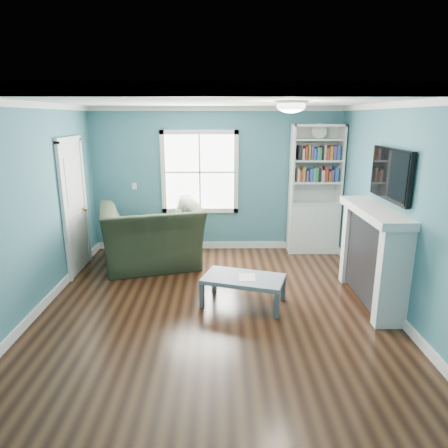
{
  "coord_description": "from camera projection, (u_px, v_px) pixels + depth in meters",
  "views": [
    {
      "loc": [
        0.07,
        -4.75,
        2.41
      ],
      "look_at": [
        0.12,
        0.4,
        1.03
      ],
      "focal_mm": 32.0,
      "sensor_mm": 36.0,
      "label": 1
    }
  ],
  "objects": [
    {
      "name": "floor",
      "position": [
        215.0,
        308.0,
        5.21
      ],
      "size": [
        5.0,
        5.0,
        0.0
      ],
      "primitive_type": "plane",
      "color": "black",
      "rests_on": "ground"
    },
    {
      "name": "room_walls",
      "position": [
        214.0,
        189.0,
        4.8
      ],
      "size": [
        5.0,
        5.0,
        5.0
      ],
      "color": "#38717F",
      "rests_on": "ground"
    },
    {
      "name": "trim",
      "position": [
        215.0,
        217.0,
        4.89
      ],
      "size": [
        4.5,
        5.0,
        2.6
      ],
      "color": "white",
      "rests_on": "ground"
    },
    {
      "name": "window",
      "position": [
        200.0,
        172.0,
        7.23
      ],
      "size": [
        1.4,
        0.06,
        1.5
      ],
      "color": "white",
      "rests_on": "room_walls"
    },
    {
      "name": "bookshelf",
      "position": [
        314.0,
        202.0,
        7.21
      ],
      "size": [
        0.9,
        0.35,
        2.31
      ],
      "color": "silver",
      "rests_on": "ground"
    },
    {
      "name": "fireplace",
      "position": [
        373.0,
        257.0,
        5.26
      ],
      "size": [
        0.44,
        1.58,
        1.3
      ],
      "color": "black",
      "rests_on": "ground"
    },
    {
      "name": "tv",
      "position": [
        391.0,
        174.0,
        4.98
      ],
      "size": [
        0.06,
        1.1,
        0.65
      ],
      "primitive_type": "cube",
      "color": "black",
      "rests_on": "fireplace"
    },
    {
      "name": "door",
      "position": [
        74.0,
        206.0,
        6.26
      ],
      "size": [
        0.12,
        0.98,
        2.17
      ],
      "color": "silver",
      "rests_on": "ground"
    },
    {
      "name": "ceiling_fixture",
      "position": [
        291.0,
        105.0,
        4.65
      ],
      "size": [
        0.38,
        0.38,
        0.15
      ],
      "color": "white",
      "rests_on": "room_walls"
    },
    {
      "name": "light_switch",
      "position": [
        134.0,
        186.0,
        7.28
      ],
      "size": [
        0.08,
        0.01,
        0.12
      ],
      "primitive_type": "cube",
      "color": "white",
      "rests_on": "room_walls"
    },
    {
      "name": "recliner",
      "position": [
        151.0,
        225.0,
        6.56
      ],
      "size": [
        1.8,
        1.41,
        1.38
      ],
      "primitive_type": "imported",
      "rotation": [
        0.0,
        0.0,
        -2.87
      ],
      "color": "black",
      "rests_on": "ground"
    },
    {
      "name": "coffee_table",
      "position": [
        244.0,
        280.0,
        5.26
      ],
      "size": [
        1.17,
        0.86,
        0.38
      ],
      "rotation": [
        0.0,
        0.0,
        -0.31
      ],
      "color": "#4C525C",
      "rests_on": "ground"
    },
    {
      "name": "paper_sheet",
      "position": [
        247.0,
        277.0,
        5.23
      ],
      "size": [
        0.22,
        0.28,
        0.0
      ],
      "primitive_type": "cube",
      "rotation": [
        0.0,
        0.0,
        -0.04
      ],
      "color": "white",
      "rests_on": "coffee_table"
    }
  ]
}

